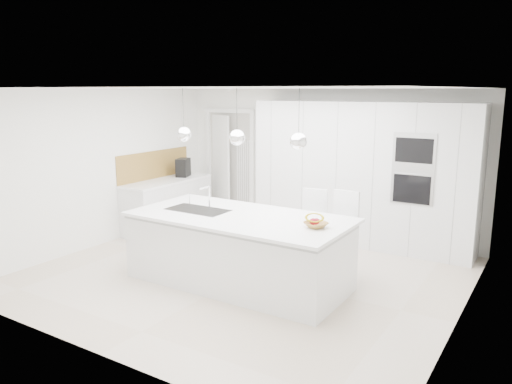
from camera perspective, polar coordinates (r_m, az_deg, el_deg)
The scene contains 27 objects.
floor at distance 6.92m, azimuth -1.34°, elevation -9.38°, with size 5.50×5.50×0.00m, color beige.
wall_back at distance 8.75m, azimuth 7.68°, elevation 3.42°, with size 5.50×5.50×0.00m, color white.
wall_left at distance 8.39m, azimuth -17.28°, elevation 2.66°, with size 5.00×5.00×0.00m, color white.
ceiling at distance 6.46m, azimuth -1.44°, elevation 11.79°, with size 5.50×5.50×0.00m, color white.
tall_cabinets at distance 8.19m, azimuth 11.89°, elevation 2.01°, with size 3.60×0.60×2.30m, color silver.
oven_stack at distance 7.60m, azimuth 17.51°, elevation 2.52°, with size 0.62×0.04×1.05m, color #A5A5A8, non-canonical shape.
doorway_frame at distance 9.71m, azimuth -2.97°, elevation 2.97°, with size 1.11×0.08×2.13m, color white, non-canonical shape.
hallway_door at distance 9.82m, azimuth -4.33°, elevation 2.93°, with size 0.82×0.04×2.00m, color white.
radiator at distance 9.55m, azimuth -1.42°, elevation 1.78°, with size 0.32×0.04×1.40m, color white, non-canonical shape.
left_base_cabinets at distance 9.15m, azimuth -10.07°, elevation -1.51°, with size 0.60×1.80×0.86m, color silver.
left_worktop at distance 9.06m, azimuth -10.17°, elevation 1.26°, with size 0.62×1.82×0.04m, color white.
oak_backsplash at distance 9.22m, azimuth -11.56°, elevation 3.07°, with size 0.02×1.80×0.50m, color #A37D3B.
island_base at distance 6.49m, azimuth -2.08°, elevation -6.81°, with size 2.80×1.20×0.86m, color silver.
island_worktop at distance 6.40m, azimuth -1.85°, elevation -2.86°, with size 2.84×1.40×0.04m, color white.
island_sink at distance 6.75m, azimuth -6.68°, elevation -2.70°, with size 0.84×0.44×0.18m, color #3F3F42, non-canonical shape.
island_tap at distance 6.82m, azimuth -5.35°, elevation -0.54°, with size 0.02×0.02×0.30m, color white.
pendant_left at distance 6.70m, azimuth -8.24°, elevation 6.53°, with size 0.20×0.20×0.20m, color white.
pendant_mid at distance 6.19m, azimuth -2.18°, elevation 6.23°, with size 0.20×0.20×0.20m, color white.
pendant_right at distance 5.75m, azimuth 4.88°, elevation 5.79°, with size 0.20×0.20×0.20m, color white.
fruit_bowl at distance 5.87m, azimuth 6.86°, elevation -3.75°, with size 0.27×0.27×0.07m, color #A37D3B.
espresso_machine at distance 9.34m, azimuth -8.33°, elevation 2.79°, with size 0.20×0.31×0.33m, color black.
bar_stool_left at distance 7.02m, azimuth 6.19°, elevation -4.36°, with size 0.37×0.51×1.11m, color white, non-canonical shape.
bar_stool_right at distance 6.72m, azimuth 9.68°, elevation -4.99°, with size 0.38×0.53×1.16m, color white, non-canonical shape.
apple_a at distance 5.89m, azimuth 6.94°, elevation -3.35°, with size 0.08×0.08×0.08m, color #B2152B.
apple_b at distance 5.88m, azimuth 6.81°, elevation -3.36°, with size 0.08×0.08×0.08m, color #B2152B.
apple_c at distance 5.87m, azimuth 6.55°, elevation -3.37°, with size 0.08×0.08×0.08m, color #B2152B.
banana_bunch at distance 5.83m, azimuth 6.70°, elevation -2.93°, with size 0.23×0.23×0.03m, color gold.
Camera 1 is at (3.56, -5.39, 2.48)m, focal length 35.00 mm.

